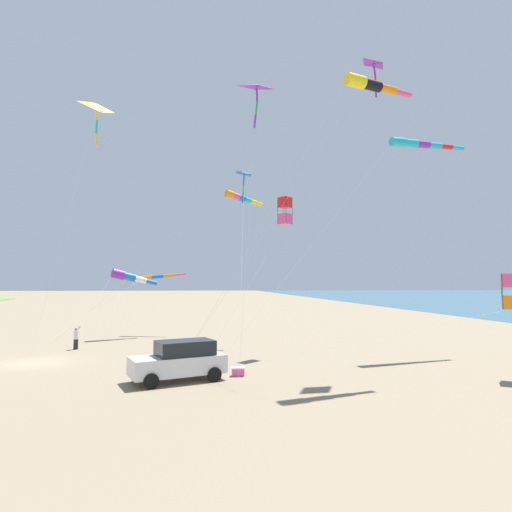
% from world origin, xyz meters
% --- Properties ---
extents(ground_plane, '(600.00, 600.00, 0.00)m').
position_xyz_m(ground_plane, '(0.00, 0.00, 0.00)').
color(ground_plane, gray).
extents(parked_car, '(4.68, 3.31, 1.85)m').
position_xyz_m(parked_car, '(8.73, -5.44, 0.95)').
color(parked_car, silver).
rests_on(parked_car, ground_plane).
extents(cooler_box, '(0.62, 0.42, 0.42)m').
position_xyz_m(cooler_box, '(11.51, -4.68, 0.21)').
color(cooler_box, '#EF4C93').
rests_on(cooler_box, ground_plane).
extents(person_child_green_jacket, '(0.50, 0.39, 1.65)m').
position_xyz_m(person_child_green_jacket, '(0.86, 5.01, 0.90)').
color(person_child_green_jacket, '#232328').
rests_on(person_child_green_jacket, ground_plane).
extents(kite_windsock_striped_overhead, '(9.64, 9.72, 5.55)m').
position_xyz_m(kite_windsock_striped_overhead, '(5.23, 13.52, 5.19)').
color(kite_windsock_striped_overhead, orange).
rests_on(kite_windsock_striped_overhead, ground_plane).
extents(kite_box_rainbow_low_near, '(6.03, 6.02, 10.35)m').
position_xyz_m(kite_box_rainbow_low_near, '(15.07, 1.98, 9.43)').
color(kite_box_rainbow_low_near, red).
rests_on(kite_box_rainbow_low_near, ground_plane).
extents(kite_windsock_blue_topmost, '(5.19, 7.34, 5.86)m').
position_xyz_m(kite_windsock_blue_topmost, '(3.13, 11.23, 5.16)').
color(kite_windsock_blue_topmost, purple).
rests_on(kite_windsock_blue_topmost, ground_plane).
extents(kite_windsock_small_distant, '(13.01, 1.80, 15.62)m').
position_xyz_m(kite_windsock_small_distant, '(18.64, -4.43, 15.24)').
color(kite_windsock_small_distant, yellow).
rests_on(kite_windsock_small_distant, ground_plane).
extents(kite_box_magenta_far_left, '(15.94, 2.12, 5.02)m').
position_xyz_m(kite_box_magenta_far_left, '(24.74, -6.41, 4.14)').
color(kite_box_magenta_far_left, '#EF4C93').
rests_on(kite_box_magenta_far_left, ground_plane).
extents(kite_delta_orange_high_right, '(5.39, 3.41, 16.07)m').
position_xyz_m(kite_delta_orange_high_right, '(3.02, 0.76, 15.50)').
color(kite_delta_orange_high_right, yellow).
rests_on(kite_delta_orange_high_right, ground_plane).
extents(kite_delta_purple_drifting, '(2.65, 7.27, 18.40)m').
position_xyz_m(kite_delta_purple_drifting, '(13.17, 2.11, 17.97)').
color(kite_delta_purple_drifting, purple).
rests_on(kite_delta_purple_drifting, ground_plane).
extents(kite_delta_green_low_center, '(12.37, 4.32, 17.91)m').
position_xyz_m(kite_delta_green_low_center, '(19.68, -2.38, 17.57)').
color(kite_delta_green_low_center, purple).
rests_on(kite_delta_green_low_center, ground_plane).
extents(kite_windsock_white_trailing, '(15.88, 2.15, 11.56)m').
position_xyz_m(kite_windsock_white_trailing, '(12.26, 5.85, 11.08)').
color(kite_windsock_white_trailing, orange).
rests_on(kite_windsock_white_trailing, ground_plane).
extents(kite_delta_long_streamer_right, '(1.71, 10.09, 11.90)m').
position_xyz_m(kite_delta_long_streamer_right, '(12.24, 1.06, 11.61)').
color(kite_delta_long_streamer_right, blue).
rests_on(kite_delta_long_streamer_right, ground_plane).
extents(kite_windsock_long_streamer_left, '(18.56, 7.83, 14.63)m').
position_xyz_m(kite_windsock_long_streamer_left, '(24.59, 1.86, 14.33)').
color(kite_windsock_long_streamer_left, '#1EB7C6').
rests_on(kite_windsock_long_streamer_left, ground_plane).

